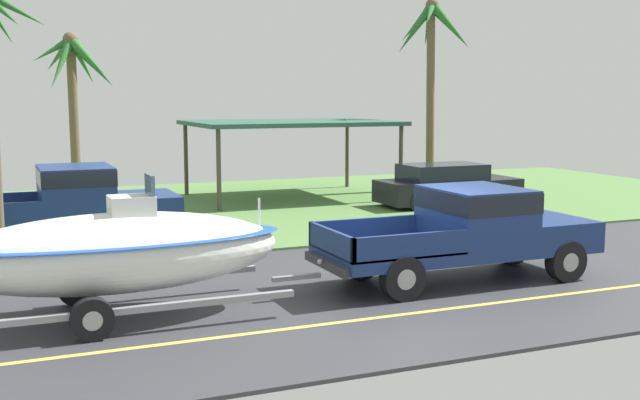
# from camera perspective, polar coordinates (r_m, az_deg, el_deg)

# --- Properties ---
(ground) EXTENTS (36.00, 22.00, 0.11)m
(ground) POSITION_cam_1_polar(r_m,az_deg,el_deg) (22.53, -4.17, -1.48)
(ground) COLOR #38383D
(pickup_truck_towing) EXTENTS (5.67, 2.00, 1.80)m
(pickup_truck_towing) POSITION_cam_1_polar(r_m,az_deg,el_deg) (15.38, 11.19, -2.04)
(pickup_truck_towing) COLOR navy
(pickup_truck_towing) RESTS_ON ground
(boat_on_trailer) EXTENTS (6.52, 2.33, 2.30)m
(boat_on_trailer) POSITION_cam_1_polar(r_m,az_deg,el_deg) (12.88, -14.77, -3.70)
(boat_on_trailer) COLOR gray
(boat_on_trailer) RESTS_ON ground
(parked_pickup_background) EXTENTS (5.81, 2.12, 1.87)m
(parked_pickup_background) POSITION_cam_1_polar(r_m,az_deg,el_deg) (19.71, -17.49, -0.03)
(parked_pickup_background) COLOR navy
(parked_pickup_background) RESTS_ON ground
(parked_sedan_near) EXTENTS (4.63, 1.82, 1.38)m
(parked_sedan_near) POSITION_cam_1_polar(r_m,az_deg,el_deg) (25.40, 9.25, 1.04)
(parked_sedan_near) COLOR black
(parked_sedan_near) RESTS_ON ground
(carport_awning) EXTENTS (6.78, 4.74, 2.69)m
(carport_awning) POSITION_cam_1_polar(r_m,az_deg,el_deg) (26.73, -2.18, 5.53)
(carport_awning) COLOR #4C4238
(carport_awning) RESTS_ON ground
(palm_tree_near_left) EXTENTS (3.07, 2.46, 7.07)m
(palm_tree_near_left) POSITION_cam_1_polar(r_m,az_deg,el_deg) (29.52, 8.19, 11.14)
(palm_tree_near_left) COLOR brown
(palm_tree_near_left) RESTS_ON ground
(palm_tree_far_right) EXTENTS (2.86, 3.32, 5.66)m
(palm_tree_far_right) POSITION_cam_1_polar(r_m,az_deg,el_deg) (27.75, -17.45, 8.71)
(palm_tree_far_right) COLOR brown
(palm_tree_far_right) RESTS_ON ground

